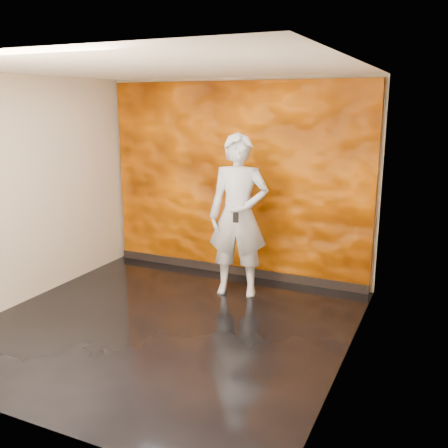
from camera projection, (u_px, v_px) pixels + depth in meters
room at (163, 204)px, 5.35m from camera, size 4.02×4.02×2.81m
feature_wall at (235, 181)px, 7.09m from camera, size 3.90×0.06×2.75m
baseboard at (234, 270)px, 7.36m from camera, size 3.90×0.04×0.12m
man at (238, 216)px, 6.40m from camera, size 0.86×0.67×2.10m
phone at (236, 217)px, 6.11m from camera, size 0.07×0.02×0.13m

